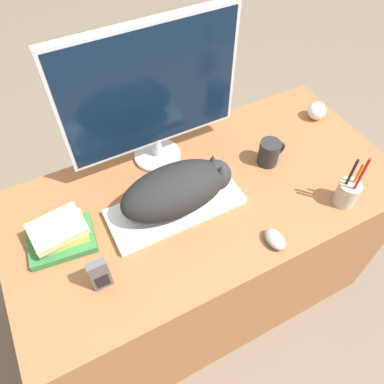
# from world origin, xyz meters

# --- Properties ---
(ground_plane) EXTENTS (12.00, 12.00, 0.00)m
(ground_plane) POSITION_xyz_m (0.00, 0.00, 0.00)
(ground_plane) COLOR #6B5B4C
(desk) EXTENTS (1.39, 0.69, 0.76)m
(desk) POSITION_xyz_m (0.00, 0.34, 0.38)
(desk) COLOR brown
(desk) RESTS_ON ground_plane
(keyboard) EXTENTS (0.45, 0.18, 0.02)m
(keyboard) POSITION_xyz_m (-0.12, 0.33, 0.77)
(keyboard) COLOR silver
(keyboard) RESTS_ON desk
(cat) EXTENTS (0.38, 0.18, 0.15)m
(cat) POSITION_xyz_m (-0.11, 0.33, 0.86)
(cat) COLOR black
(cat) RESTS_ON keyboard
(monitor) EXTENTS (0.60, 0.17, 0.53)m
(monitor) POSITION_xyz_m (-0.08, 0.58, 1.05)
(monitor) COLOR #B7B7BC
(monitor) RESTS_ON desk
(computer_mouse) EXTENTS (0.05, 0.08, 0.04)m
(computer_mouse) POSITION_xyz_m (0.10, 0.07, 0.78)
(computer_mouse) COLOR gray
(computer_mouse) RESTS_ON desk
(coffee_mug) EXTENTS (0.11, 0.08, 0.10)m
(coffee_mug) POSITION_xyz_m (0.28, 0.37, 0.81)
(coffee_mug) COLOR black
(coffee_mug) RESTS_ON desk
(pen_cup) EXTENTS (0.07, 0.07, 0.23)m
(pen_cup) POSITION_xyz_m (0.40, 0.10, 0.81)
(pen_cup) COLOR #B2A893
(pen_cup) RESTS_ON desk
(baseball) EXTENTS (0.07, 0.07, 0.07)m
(baseball) POSITION_xyz_m (0.60, 0.49, 0.80)
(baseball) COLOR silver
(baseball) RESTS_ON desk
(phone) EXTENTS (0.06, 0.03, 0.13)m
(phone) POSITION_xyz_m (-0.43, 0.18, 0.82)
(phone) COLOR #4C4C51
(phone) RESTS_ON desk
(book_stack) EXTENTS (0.22, 0.17, 0.08)m
(book_stack) POSITION_xyz_m (-0.49, 0.38, 0.80)
(book_stack) COLOR #2D6B38
(book_stack) RESTS_ON desk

